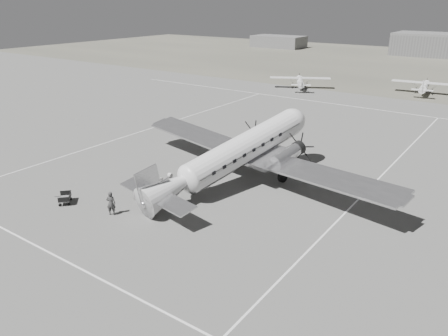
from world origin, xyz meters
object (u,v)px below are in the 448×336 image
shed_secondary (278,42)px  baggage_cart_near (156,191)px  passenger (170,182)px  light_plane_right (424,88)px  dc3_airliner (237,155)px  ground_crew (111,203)px  ramp_agent (162,186)px  baggage_cart_far (65,198)px  light_plane_left (300,82)px

shed_secondary → baggage_cart_near: (52.50, -118.27, -1.48)m
passenger → light_plane_right: bearing=-6.1°
dc3_airliner → baggage_cart_near: (-4.11, -6.36, -2.34)m
dc3_airliner → ground_crew: 11.95m
shed_secondary → ground_crew: size_ratio=9.10×
ramp_agent → shed_secondary: bearing=51.8°
ramp_agent → baggage_cart_far: bearing=165.3°
baggage_cart_far → light_plane_left: bearing=139.9°
dc3_airliner → light_plane_left: 48.17m
light_plane_left → baggage_cart_near: 53.14m
ground_crew → light_plane_left: bearing=-111.7°
dc3_airliner → light_plane_right: (4.81, 53.65, -1.66)m
light_plane_right → passenger: size_ratio=6.40×
dc3_airliner → ramp_agent: bearing=-113.5°
light_plane_left → baggage_cart_far: size_ratio=7.63×
ramp_agent → light_plane_right: bearing=19.3°
ramp_agent → dc3_airliner: bearing=-7.1°
dc3_airliner → passenger: bearing=-116.9°
shed_secondary → light_plane_left: bearing=-58.4°
baggage_cart_near → ramp_agent: size_ratio=1.14×
light_plane_left → ground_crew: light_plane_left is taller
ground_crew → ramp_agent: size_ratio=1.22×
light_plane_right → light_plane_left: bearing=-164.9°
light_plane_right → ground_crew: light_plane_right is taller
shed_secondary → baggage_cart_far: 132.31m
ramp_agent → ground_crew: bearing=-159.4°
ramp_agent → light_plane_left: bearing=40.7°
passenger → baggage_cart_far: bearing=142.9°
light_plane_right → dc3_airliner: bearing=-101.7°
shed_secondary → light_plane_left: (40.82, -66.43, -0.81)m
shed_secondary → light_plane_left: 77.98m
baggage_cart_near → passenger: size_ratio=1.03×
baggage_cart_far → ground_crew: (4.82, 0.83, 0.56)m
light_plane_right → ramp_agent: bearing=-105.0°
baggage_cart_far → baggage_cart_near: bearing=88.6°
dc3_airliner → passenger: (-3.80, -4.83, -1.96)m
light_plane_left → passenger: (11.99, -50.31, -0.29)m
baggage_cart_far → ramp_agent: ramp_agent is taller
dc3_airliner → ground_crew: dc3_airliner is taller
light_plane_left → dc3_airliner: bearing=-99.3°
ramp_agent → passenger: size_ratio=0.90×
shed_secondary → passenger: shed_secondary is taller
light_plane_left → baggage_cart_near: (11.68, -51.84, -0.67)m
ground_crew → baggage_cart_far: bearing=-23.1°
dc3_airliner → light_plane_left: (-15.79, 45.48, -1.66)m
dc3_airliner → light_plane_right: size_ratio=2.60×
passenger → light_plane_left: bearing=15.7°
baggage_cart_near → ground_crew: 4.56m
light_plane_right → ramp_agent: size_ratio=7.13×
passenger → ramp_agent: bearing=171.0°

